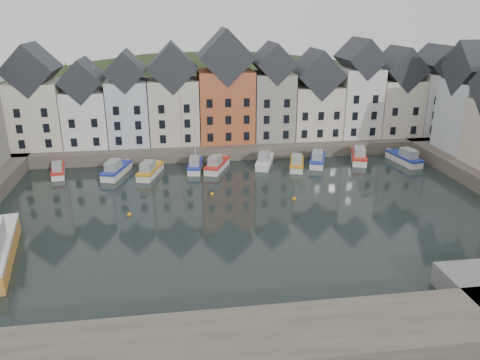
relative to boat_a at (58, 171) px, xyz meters
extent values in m
plane|color=black|center=(25.17, -18.84, -0.67)|extent=(260.00, 260.00, 0.00)
cube|color=#4E443B|center=(25.17, 11.16, 0.33)|extent=(90.00, 16.00, 2.00)
cube|color=#4E443B|center=(15.17, -40.84, 0.33)|extent=(50.00, 6.00, 2.00)
ellipsoid|color=black|center=(25.17, 37.16, -18.67)|extent=(153.60, 70.40, 64.00)
sphere|color=black|center=(11.23, 32.10, 8.04)|extent=(5.77, 5.77, 5.77)
sphere|color=black|center=(50.03, 41.91, 7.45)|extent=(5.27, 5.27, 5.27)
sphere|color=black|center=(56.99, 35.36, 7.22)|extent=(5.07, 5.07, 5.07)
sphere|color=black|center=(39.45, 36.35, 7.15)|extent=(5.01, 5.01, 5.01)
sphere|color=black|center=(-12.50, 37.77, 5.91)|extent=(3.94, 3.94, 3.94)
sphere|color=black|center=(53.50, 41.41, 7.38)|extent=(5.21, 5.21, 5.21)
sphere|color=black|center=(27.16, 39.81, 7.66)|extent=(5.45, 5.45, 5.45)
sphere|color=black|center=(62.97, 29.48, 6.54)|extent=(4.49, 4.49, 4.49)
cube|color=beige|center=(-4.00, 9.16, 6.37)|extent=(7.67, 8.00, 10.07)
cube|color=black|center=(-4.00, 9.16, 13.30)|extent=(7.67, 8.16, 7.67)
cube|color=white|center=(3.27, 9.16, 5.64)|extent=(6.56, 8.00, 8.61)
cube|color=black|center=(3.27, 9.16, 11.57)|extent=(6.56, 8.16, 6.56)
cube|color=silver|center=(9.80, 9.16, 6.34)|extent=(6.20, 8.00, 10.02)
cube|color=black|center=(9.80, 9.16, 12.89)|extent=(6.20, 8.16, 6.20)
cube|color=beige|center=(16.90, 9.16, 6.37)|extent=(7.70, 8.00, 10.08)
cube|color=black|center=(16.90, 9.16, 13.32)|extent=(7.70, 8.16, 7.70)
cube|color=#B65A34|center=(25.24, 9.16, 6.98)|extent=(8.69, 8.00, 11.28)
cube|color=black|center=(25.24, 9.16, 14.77)|extent=(8.69, 8.16, 8.69)
cube|color=gray|center=(32.95, 9.16, 6.73)|extent=(6.43, 8.00, 10.78)
cube|color=black|center=(32.95, 9.16, 13.71)|extent=(6.43, 8.16, 6.43)
cube|color=beige|center=(40.25, 9.16, 5.61)|extent=(7.88, 8.00, 8.56)
cube|color=black|center=(40.25, 9.16, 11.84)|extent=(7.88, 8.16, 7.88)
cube|color=silver|center=(47.59, 9.16, 6.97)|extent=(6.50, 8.00, 11.27)
cube|color=black|center=(47.59, 9.16, 14.22)|extent=(6.50, 8.16, 6.50)
cube|color=beige|center=(54.60, 9.16, 6.00)|extent=(7.23, 8.00, 9.32)
cube|color=black|center=(54.60, 9.16, 12.45)|extent=(7.23, 8.16, 7.23)
cube|color=white|center=(61.45, 9.16, 6.49)|extent=(6.18, 8.00, 10.32)
cube|color=black|center=(61.45, 9.16, 13.18)|extent=(6.18, 8.16, 6.18)
cube|color=silver|center=(61.17, -2.58, 6.52)|extent=(7.47, 8.00, 10.38)
cube|color=black|center=(61.17, -2.58, 13.70)|extent=(7.62, 8.00, 8.00)
sphere|color=orange|center=(21.17, -10.84, -0.52)|extent=(0.50, 0.50, 0.50)
sphere|color=orange|center=(31.17, -13.84, -0.52)|extent=(0.50, 0.50, 0.50)
sphere|color=orange|center=(11.17, -15.84, -0.52)|extent=(0.50, 0.50, 0.50)
cube|color=silver|center=(-0.03, 0.18, -0.33)|extent=(2.77, 5.93, 1.05)
cube|color=red|center=(-0.03, 0.18, 0.24)|extent=(2.88, 6.06, 0.24)
cube|color=gray|center=(0.13, -0.66, 0.81)|extent=(1.74, 2.50, 1.14)
cube|color=silver|center=(8.32, -1.07, -0.27)|extent=(3.92, 7.11, 1.25)
cube|color=#21329B|center=(8.32, -1.07, 0.41)|extent=(4.07, 7.27, 0.28)
cube|color=gray|center=(8.03, -2.05, 1.09)|extent=(2.31, 3.07, 1.36)
cube|color=silver|center=(13.09, -1.94, -0.29)|extent=(3.71, 6.74, 1.18)
cube|color=orange|center=(13.09, -1.94, 0.36)|extent=(3.85, 6.89, 0.27)
cube|color=gray|center=(12.81, -2.87, 1.00)|extent=(2.18, 2.91, 1.29)
cube|color=silver|center=(19.60, -0.26, -0.31)|extent=(2.61, 6.24, 1.11)
cube|color=#21329B|center=(19.60, -0.26, 0.29)|extent=(2.73, 6.37, 0.25)
cube|color=gray|center=(19.48, -1.16, 0.90)|extent=(1.72, 2.59, 1.21)
cylinder|color=silver|center=(19.68, 0.34, 5.38)|extent=(0.14, 0.14, 11.09)
cube|color=silver|center=(22.81, -0.68, -0.29)|extent=(4.34, 6.75, 1.19)
cube|color=red|center=(22.81, -0.68, 0.36)|extent=(4.49, 6.92, 0.27)
cube|color=gray|center=(22.43, -1.58, 1.02)|extent=(2.42, 2.99, 1.30)
cube|color=silver|center=(30.16, 0.19, -0.29)|extent=(3.88, 6.64, 1.17)
cube|color=silver|center=(30.16, 0.19, 0.34)|extent=(4.02, 6.80, 0.27)
cube|color=gray|center=(29.84, -0.72, 0.98)|extent=(2.23, 2.89, 1.27)
cube|color=silver|center=(34.73, -1.52, -0.31)|extent=(3.43, 6.41, 1.13)
cube|color=orange|center=(34.73, -1.52, 0.31)|extent=(3.56, 6.56, 0.26)
cube|color=gray|center=(34.48, -2.41, 0.92)|extent=(2.04, 2.75, 1.23)
cube|color=silver|center=(38.35, -0.19, -0.29)|extent=(4.10, 6.78, 1.19)
cube|color=#21329B|center=(38.35, -0.19, 0.36)|extent=(4.25, 6.94, 0.27)
cube|color=gray|center=(38.01, -1.11, 1.02)|extent=(2.33, 2.97, 1.30)
cube|color=silver|center=(45.20, 0.42, -0.27)|extent=(4.11, 7.16, 1.26)
cube|color=red|center=(45.20, 0.42, 0.42)|extent=(4.27, 7.33, 0.29)
cube|color=gray|center=(44.88, -0.56, 1.11)|extent=(2.38, 3.11, 1.37)
cube|color=silver|center=(51.76, -1.51, -0.26)|extent=(3.07, 7.12, 1.26)
cube|color=#21329B|center=(51.76, -1.51, 0.42)|extent=(3.21, 7.27, 0.29)
cube|color=gray|center=(51.92, -2.54, 1.11)|extent=(2.00, 2.96, 1.38)
camera|label=1|loc=(16.83, -66.30, 21.62)|focal=35.00mm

